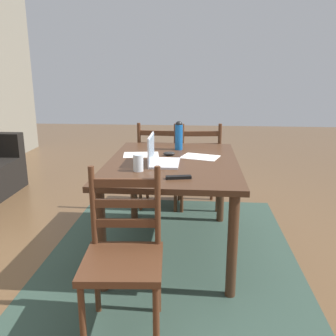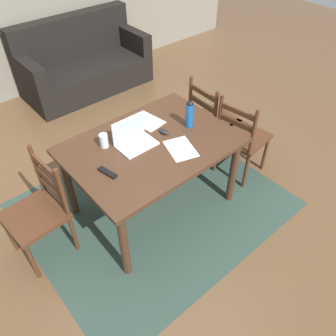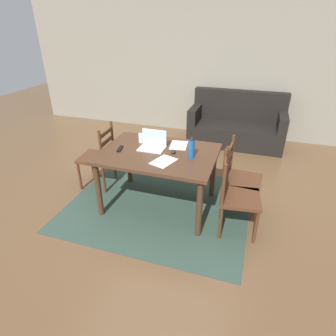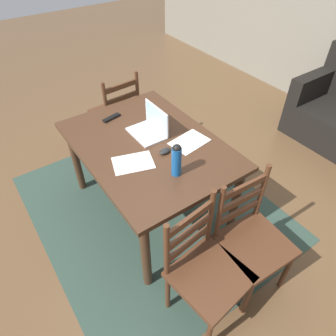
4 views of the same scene
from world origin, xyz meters
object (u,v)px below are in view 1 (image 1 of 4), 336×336
at_px(laptop, 159,157).
at_px(computer_mouse, 169,154).
at_px(dining_table, 173,172).
at_px(water_bottle, 179,135).
at_px(drinking_glass, 138,163).
at_px(chair_left_far, 123,257).
at_px(chair_right_near, 199,167).
at_px(tv_remote, 179,177).
at_px(chair_right_far, 160,166).

height_order(laptop, computer_mouse, laptop).
xyz_separation_m(dining_table, water_bottle, (0.42, -0.03, 0.23)).
bearing_deg(drinking_glass, chair_left_far, -178.61).
height_order(water_bottle, drinking_glass, water_bottle).
distance_m(chair_right_near, laptop, 1.21).
bearing_deg(dining_table, drinking_glass, 144.67).
xyz_separation_m(dining_table, chair_right_near, (1.00, -0.21, -0.22)).
bearing_deg(computer_mouse, water_bottle, -23.60).
xyz_separation_m(water_bottle, drinking_glass, (-0.74, 0.25, -0.07)).
bearing_deg(tv_remote, laptop, 12.80).
bearing_deg(water_bottle, chair_left_far, 170.64).
bearing_deg(tv_remote, chair_right_near, -17.16).
height_order(dining_table, drinking_glass, drinking_glass).
xyz_separation_m(chair_right_far, tv_remote, (-1.49, -0.28, 0.32)).
bearing_deg(dining_table, chair_right_far, 11.77).
bearing_deg(drinking_glass, computer_mouse, -20.11).
bearing_deg(dining_table, laptop, 137.01).
bearing_deg(dining_table, computer_mouse, 13.40).
bearing_deg(laptop, chair_right_near, -15.70).
xyz_separation_m(chair_right_far, computer_mouse, (-0.82, -0.17, 0.33)).
distance_m(chair_left_far, drinking_glass, 0.78).
bearing_deg(computer_mouse, tv_remote, -177.91).
bearing_deg(chair_left_far, chair_right_far, -0.02).
bearing_deg(chair_right_near, laptop, 164.30).
xyz_separation_m(chair_left_far, tv_remote, (0.52, -0.28, 0.32)).
distance_m(laptop, water_bottle, 0.55).
height_order(dining_table, laptop, laptop).
xyz_separation_m(chair_right_near, water_bottle, (-0.58, 0.19, 0.45)).
distance_m(chair_left_far, water_bottle, 1.51).
bearing_deg(chair_left_far, laptop, -6.92).
height_order(dining_table, chair_right_near, chair_right_near).
height_order(chair_left_far, tv_remote, chair_left_far).
distance_m(drinking_glass, computer_mouse, 0.53).
distance_m(chair_right_far, water_bottle, 0.77).
xyz_separation_m(dining_table, laptop, (-0.11, 0.10, 0.15)).
distance_m(chair_right_far, drinking_glass, 1.37).
relative_size(chair_right_far, water_bottle, 3.67).
height_order(chair_right_near, drinking_glass, chair_right_near).
xyz_separation_m(computer_mouse, tv_remote, (-0.67, -0.12, -0.01)).
height_order(laptop, tv_remote, laptop).
bearing_deg(dining_table, chair_left_far, 168.20).
relative_size(chair_right_far, drinking_glass, 7.87).
height_order(chair_right_far, tv_remote, chair_right_far).
distance_m(dining_table, drinking_glass, 0.42).
relative_size(dining_table, laptop, 4.43).
height_order(laptop, water_bottle, water_bottle).
relative_size(chair_left_far, computer_mouse, 9.50).
relative_size(laptop, water_bottle, 1.24).
bearing_deg(laptop, chair_right_far, 5.55).
xyz_separation_m(drinking_glass, tv_remote, (-0.17, -0.30, -0.05)).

